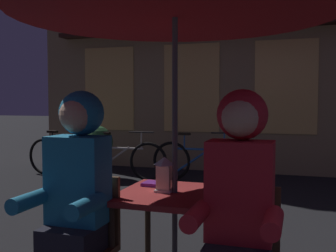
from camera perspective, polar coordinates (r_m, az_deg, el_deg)
cafe_table at (r=2.70m, az=0.97°, el=-11.48°), size 0.72×0.72×0.74m
lantern at (r=2.67m, az=-0.49°, el=-6.72°), size 0.11×0.11×0.23m
chair_left at (r=2.60m, az=-12.12°, el=-15.55°), size 0.40×0.40×0.87m
person_left_hooded at (r=2.46m, az=-12.90°, el=-8.04°), size 0.45×0.56×1.40m
person_right_hooded at (r=2.14m, az=10.06°, el=-9.73°), size 0.45×0.56×1.40m
shopfront_building at (r=8.08m, az=16.58°, el=15.86°), size 10.00×0.93×6.20m
bicycle_nearest at (r=7.42m, az=-14.36°, el=-4.30°), size 1.67×0.27×0.84m
bicycle_second at (r=6.95m, az=-6.84°, el=-4.74°), size 1.68×0.13×0.84m
bicycle_third at (r=6.74m, az=4.65°, el=-4.98°), size 1.68×0.08×0.84m
book at (r=2.87m, az=-1.50°, el=-8.21°), size 0.20×0.15×0.02m
potted_plant at (r=7.20m, az=-10.16°, el=-2.90°), size 0.60×0.60×0.92m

